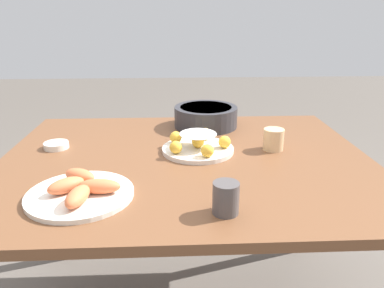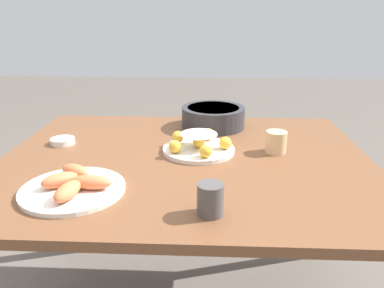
{
  "view_description": "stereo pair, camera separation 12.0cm",
  "coord_description": "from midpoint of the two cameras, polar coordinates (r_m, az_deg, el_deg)",
  "views": [
    {
      "loc": [
        -0.04,
        -1.23,
        1.24
      ],
      "look_at": [
        0.02,
        0.03,
        0.79
      ],
      "focal_mm": 35.0,
      "sensor_mm": 36.0,
      "label": 1
    },
    {
      "loc": [
        0.08,
        -1.23,
        1.24
      ],
      "look_at": [
        0.02,
        0.03,
        0.79
      ],
      "focal_mm": 35.0,
      "sensor_mm": 36.0,
      "label": 2
    }
  ],
  "objects": [
    {
      "name": "dining_table",
      "position": [
        1.37,
        1.5,
        -5.55
      ],
      "size": [
        1.31,
        1.05,
        0.75
      ],
      "color": "brown",
      "rests_on": "ground_plane"
    },
    {
      "name": "cake_plate",
      "position": [
        1.37,
        3.52,
        -0.23
      ],
      "size": [
        0.26,
        0.26,
        0.08
      ],
      "color": "silver",
      "rests_on": "dining_table"
    },
    {
      "name": "serving_bowl",
      "position": [
        1.67,
        5.31,
        4.18
      ],
      "size": [
        0.28,
        0.28,
        0.09
      ],
      "color": "#2D2D33",
      "rests_on": "dining_table"
    },
    {
      "name": "sauce_bowl",
      "position": [
        1.52,
        -17.01,
        0.44
      ],
      "size": [
        0.09,
        0.09,
        0.02
      ],
      "color": "silver",
      "rests_on": "dining_table"
    },
    {
      "name": "seafood_platter",
      "position": [
        1.11,
        -14.73,
        -6.3
      ],
      "size": [
        0.3,
        0.3,
        0.06
      ],
      "color": "silver",
      "rests_on": "dining_table"
    },
    {
      "name": "cup_near",
      "position": [
        0.96,
        6.43,
        -8.45
      ],
      "size": [
        0.07,
        0.07,
        0.08
      ],
      "color": "#4C4747",
      "rests_on": "dining_table"
    },
    {
      "name": "cup_far",
      "position": [
        1.41,
        15.1,
        0.26
      ],
      "size": [
        0.08,
        0.08,
        0.08
      ],
      "color": "#DBB27F",
      "rests_on": "dining_table"
    }
  ]
}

